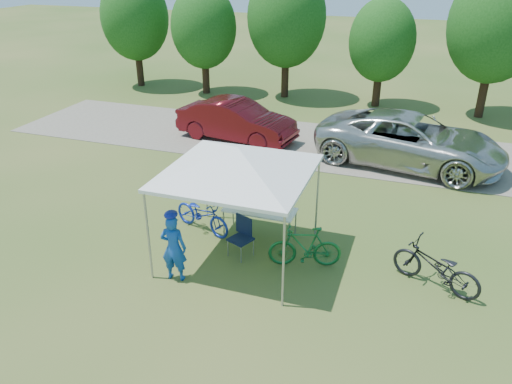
% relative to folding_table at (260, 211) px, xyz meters
% --- Properties ---
extents(ground, '(100.00, 100.00, 0.00)m').
position_rel_folding_table_xyz_m(ground, '(-0.16, -1.03, -0.70)').
color(ground, '#2D5119').
rests_on(ground, ground).
extents(gravel_strip, '(24.00, 5.00, 0.02)m').
position_rel_folding_table_xyz_m(gravel_strip, '(-0.16, 6.97, -0.69)').
color(gravel_strip, gray).
rests_on(gravel_strip, ground).
extents(canopy, '(4.53, 4.53, 3.00)m').
position_rel_folding_table_xyz_m(canopy, '(-0.16, -1.03, 1.95)').
color(canopy, '#A5A5AA').
rests_on(canopy, ground).
extents(treeline, '(24.89, 4.28, 6.30)m').
position_rel_folding_table_xyz_m(treeline, '(-0.45, 13.02, 2.84)').
color(treeline, '#382314').
rests_on(treeline, ground).
extents(folding_table, '(1.80, 0.75, 0.74)m').
position_rel_folding_table_xyz_m(folding_table, '(0.00, 0.00, 0.00)').
color(folding_table, white).
rests_on(folding_table, ground).
extents(folding_chair, '(0.63, 0.67, 0.95)m').
position_rel_folding_table_xyz_m(folding_chair, '(-0.12, -0.95, -0.14)').
color(folding_chair, '#0E1833').
rests_on(folding_chair, ground).
extents(cooler, '(0.45, 0.31, 0.33)m').
position_rel_folding_table_xyz_m(cooler, '(-0.23, 0.00, 0.21)').
color(cooler, white).
rests_on(cooler, folding_table).
extents(ice_cream_cup, '(0.08, 0.08, 0.06)m').
position_rel_folding_table_xyz_m(ice_cream_cup, '(0.45, -0.05, 0.07)').
color(ice_cream_cup, yellow).
rests_on(ice_cream_cup, folding_table).
extents(cyclist, '(0.61, 0.44, 1.56)m').
position_rel_folding_table_xyz_m(cyclist, '(-1.16, -2.38, 0.08)').
color(cyclist, '#1448A3').
rests_on(cyclist, ground).
extents(bike_blue, '(1.89, 1.20, 0.94)m').
position_rel_folding_table_xyz_m(bike_blue, '(-1.47, -0.26, -0.23)').
color(bike_blue, '#11279B').
rests_on(bike_blue, ground).
extents(bike_green, '(1.73, 0.93, 1.00)m').
position_rel_folding_table_xyz_m(bike_green, '(1.41, -0.97, -0.20)').
color(bike_green, '#15622C').
rests_on(bike_green, ground).
extents(bike_dark, '(2.06, 1.38, 1.02)m').
position_rel_folding_table_xyz_m(bike_dark, '(4.23, -0.86, -0.19)').
color(bike_dark, black).
rests_on(bike_dark, ground).
extents(minivan, '(6.53, 3.82, 1.71)m').
position_rel_folding_table_xyz_m(minivan, '(3.24, 6.09, 0.18)').
color(minivan, beige).
rests_on(minivan, gravel_strip).
extents(sedan, '(4.78, 2.30, 1.51)m').
position_rel_folding_table_xyz_m(sedan, '(-3.13, 6.51, 0.08)').
color(sedan, '#570E14').
rests_on(sedan, gravel_strip).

